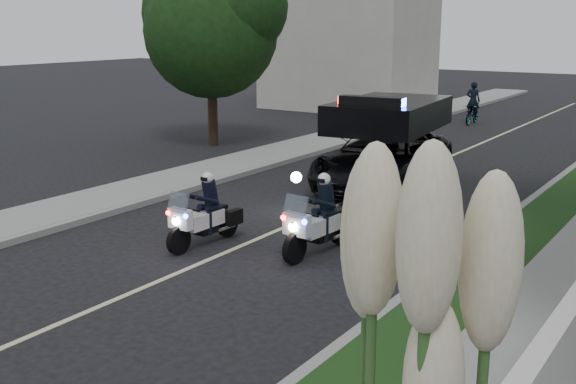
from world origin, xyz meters
name	(u,v)px	position (x,y,z in m)	size (l,w,h in m)	color
ground	(129,294)	(0.00, 0.00, 0.00)	(120.00, 120.00, 0.00)	black
curb_right	(530,202)	(4.10, 10.00, 0.07)	(0.20, 60.00, 0.15)	gray
grass_verge	(559,205)	(4.80, 10.00, 0.08)	(1.20, 60.00, 0.16)	#193814
curb_left	(268,166)	(-4.10, 10.00, 0.07)	(0.20, 60.00, 0.15)	gray
sidewalk_left	(241,162)	(-5.20, 10.00, 0.08)	(2.00, 60.00, 0.16)	gray
building_far	(349,42)	(-10.00, 26.00, 3.50)	(8.00, 6.00, 7.00)	#A8A396
lane_marking	(385,184)	(0.00, 10.00, 0.00)	(0.12, 50.00, 0.01)	#BFB78C
police_moto_left	(205,245)	(-0.69, 2.83, 0.00)	(0.63, 1.81, 1.54)	silver
police_moto_right	(319,253)	(1.59, 3.68, 0.00)	(0.67, 1.93, 1.64)	silver
police_suv	(382,186)	(0.02, 9.79, 0.00)	(2.70, 5.83, 2.83)	black
bicycle	(472,124)	(-2.11, 23.47, 0.00)	(0.59, 1.68, 0.88)	black
cyclist	(472,124)	(-2.11, 23.47, 0.00)	(0.62, 0.42, 1.73)	black
tree_left_near	(214,145)	(-8.36, 12.45, 0.00)	(4.95, 4.95, 8.25)	#173712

